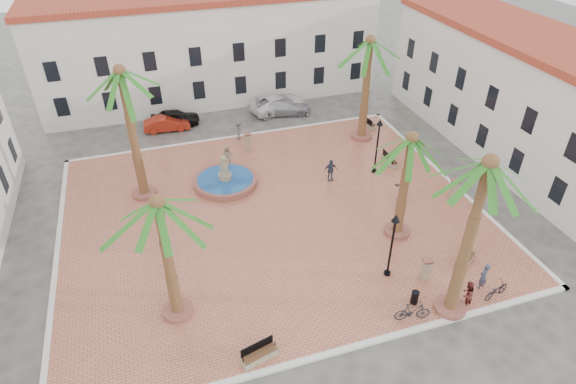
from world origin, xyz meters
name	(u,v)px	position (x,y,z in m)	size (l,w,h in m)	color
ground	(273,215)	(0.00, 0.00, 0.00)	(120.00, 120.00, 0.00)	#56544F
plaza	(273,214)	(0.00, 0.00, 0.07)	(26.00, 22.00, 0.15)	#BE684E
kerb_n	(235,137)	(0.00, 11.00, 0.08)	(26.30, 0.30, 0.16)	silver
kerb_s	(340,351)	(0.00, -11.00, 0.08)	(26.30, 0.30, 0.16)	silver
kerb_e	(448,180)	(13.00, 0.00, 0.08)	(0.30, 22.30, 0.16)	silver
kerb_w	(57,256)	(-13.00, 0.00, 0.08)	(0.30, 22.30, 0.16)	silver
building_north	(210,47)	(0.00, 19.99, 4.77)	(30.40, 7.40, 9.50)	silver
building_east	(527,99)	(19.99, 2.00, 4.52)	(7.40, 26.40, 9.00)	silver
fountain	(225,180)	(-2.21, 4.31, 0.46)	(4.44, 4.44, 2.29)	#9F5649
palm_nw	(122,85)	(-7.70, 4.72, 7.96)	(5.35, 5.35, 9.11)	#9F5649
palm_sw	(160,217)	(-6.89, -6.38, 6.17)	(5.05, 5.05, 7.19)	#9F5649
palm_s	(485,181)	(6.24, -10.40, 7.91)	(5.27, 5.27, 9.05)	#9F5649
palm_e	(410,151)	(6.61, -4.18, 5.91)	(5.02, 5.02, 6.90)	#9F5649
palm_ne	(369,52)	(9.78, 7.63, 7.20)	(5.55, 5.55, 8.35)	#9F5649
bench_s	(259,355)	(-3.70, -10.31, 0.41)	(1.83, 0.95, 0.92)	gray
bench_se	(465,260)	(8.94, -7.81, 0.40)	(1.66, 1.34, 0.88)	gray
bench_e	(390,161)	(10.01, 3.20, 0.40)	(0.53, 1.69, 0.89)	gray
bench_ne	(368,124)	(11.08, 9.21, 0.40)	(0.85, 1.77, 0.90)	gray
lamppost_s	(393,235)	(4.39, -7.21, 2.93)	(0.45, 0.45, 4.10)	black
lamppost_e	(378,137)	(8.42, 2.55, 2.99)	(0.45, 0.45, 4.19)	black
bollard_se	(426,269)	(6.11, -8.14, 0.87)	(0.57, 0.57, 1.39)	gray
bollard_n	(248,141)	(0.49, 8.54, 0.87)	(0.52, 0.52, 1.39)	gray
bollard_e	(454,189)	(11.87, -2.13, 0.92)	(0.60, 0.60, 1.48)	gray
litter_bin	(415,297)	(4.73, -9.49, 0.53)	(0.39, 0.39, 0.76)	black
cyclist_a	(484,276)	(8.65, -9.62, 0.96)	(0.59, 0.39, 1.63)	#363B51
bicycle_a	(496,290)	(8.96, -10.40, 0.58)	(0.57, 1.64, 0.86)	black
cyclist_b	(467,294)	(7.11, -10.40, 0.93)	(0.76, 0.59, 1.55)	#5A1F1C
bicycle_b	(412,312)	(4.04, -10.40, 0.70)	(0.51, 1.82, 1.09)	black
pedestrian_fountain_a	(227,156)	(-1.53, 6.75, 0.94)	(0.77, 0.50, 1.57)	#846B4F
pedestrian_fountain_b	(330,170)	(4.94, 2.50, 0.97)	(0.97, 0.40, 1.65)	#2F3E50
pedestrian_north	(239,130)	(0.22, 10.40, 0.99)	(1.08, 0.62, 1.68)	#515056
pedestrian_east	(401,190)	(8.50, -1.17, 0.91)	(1.41, 0.45, 1.52)	#685B51
car_black	(175,118)	(-4.36, 14.84, 0.69)	(1.64, 4.08, 1.39)	black
car_red	(167,124)	(-5.15, 14.07, 0.62)	(1.32, 3.77, 1.24)	#A02212
car_silver	(283,106)	(5.11, 14.12, 0.70)	(1.97, 4.84, 1.41)	#ABA9B2
car_white	(278,103)	(4.89, 14.81, 0.73)	(2.44, 5.28, 1.47)	white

